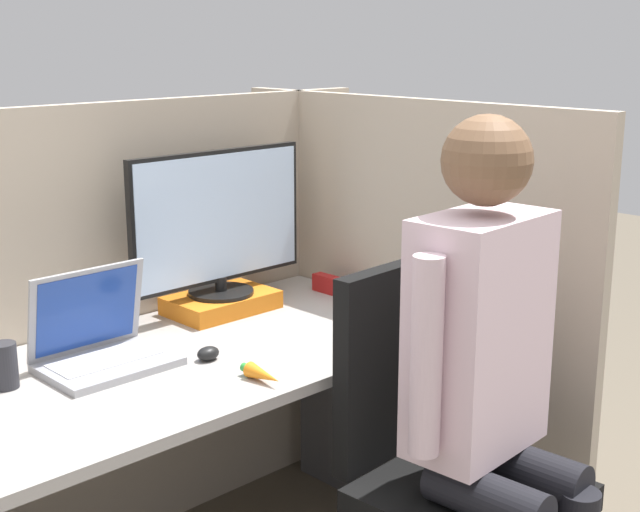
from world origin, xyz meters
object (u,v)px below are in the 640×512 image
Objects in this scene: carrot_toy at (263,375)px; pen_cup at (4,366)px; laptop at (102,347)px; stapler at (332,285)px; office_chair at (441,459)px; person at (493,367)px; paper_box at (221,303)px; monitor at (218,222)px.

pen_cup is at bearing 138.83° from carrot_toy.
laptop is at bearing -7.21° from pen_cup.
stapler is (0.88, 0.05, -0.02)m from laptop.
office_chair is 0.32m from person.
laptop is 0.44m from carrot_toy.
pen_cup is (-0.76, 0.87, -0.03)m from person.
stapler is at bearing 0.90° from pen_cup.
person is at bearing -58.24° from laptop.
person is (0.30, -0.46, 0.07)m from carrot_toy.
paper_box is 0.23× the size of person.
monitor reaches higher than office_chair.
person reaches higher than stapler.
monitor reaches higher than stapler.
pen_cup is at bearing 172.79° from laptop.
office_chair is 0.72× the size of person.
laptop is (-0.50, -0.15, 0.02)m from paper_box.
office_chair is 1.09m from pen_cup.
pen_cup is (-0.75, -0.12, -0.22)m from monitor.
monitor is 1.01m from person.
person reaches higher than laptop.
laptop reaches higher than paper_box.
laptop is at bearing -163.09° from monitor.
stapler is at bearing 3.16° from laptop.
person is (0.01, -0.99, 0.06)m from paper_box.
office_chair reaches higher than paper_box.
stapler is at bearing 64.47° from office_chair.
monitor reaches higher than paper_box.
office_chair is at bearing -88.44° from monitor.
laptop is at bearing -176.84° from stapler.
stapler is 0.79m from carrot_toy.
paper_box is 2.39× the size of carrot_toy.
laptop is at bearing 120.41° from carrot_toy.
pen_cup is (-0.75, -0.12, 0.03)m from paper_box.
pen_cup reaches higher than paper_box.
laptop is at bearing 121.76° from person.
office_chair is (0.02, -0.85, -0.48)m from monitor.
carrot_toy is at bearing 134.00° from office_chair.
monitor is at bearing 61.82° from carrot_toy.
person is 1.16m from pen_cup.
office_chair reaches higher than carrot_toy.
monitor is 5.46× the size of pen_cup.
office_chair is at bearing -46.00° from carrot_toy.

